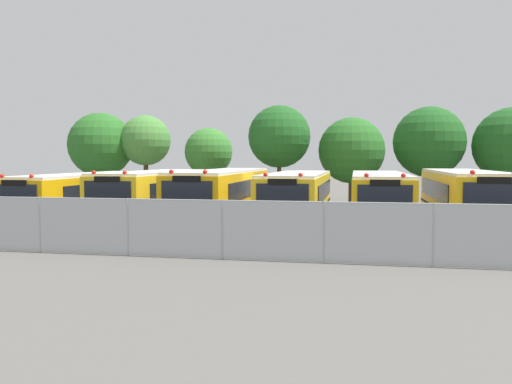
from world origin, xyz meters
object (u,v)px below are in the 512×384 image
object	(u,v)px
school_bus_3	(298,197)
tree_4	(350,151)
school_bus_1	(154,194)
school_bus_0	(84,195)
tree_1	(146,141)
tree_3	(281,137)
traffic_cone	(482,251)
school_bus_5	(464,197)
tree_6	(512,144)
tree_0	(103,145)
school_bus_4	(378,198)
tree_2	(209,152)
school_bus_2	(224,194)
tree_5	(431,142)

from	to	relation	value
school_bus_3	tree_4	size ratio (longest dim) A/B	1.64
school_bus_1	school_bus_0	bearing A→B (deg)	2.63
tree_1	tree_3	xyz separation A→B (m)	(10.18, -1.69, 0.13)
tree_3	traffic_cone	xyz separation A→B (m)	(8.49, -16.14, -4.37)
school_bus_5	tree_6	xyz separation A→B (m)	(5.21, 10.74, 2.63)
tree_3	traffic_cone	bearing A→B (deg)	-62.25
school_bus_1	tree_0	xyz separation A→B (m)	(-8.29, 10.77, 2.76)
school_bus_4	tree_3	bearing A→B (deg)	-57.71
school_bus_1	school_bus_5	size ratio (longest dim) A/B	0.94
school_bus_3	tree_4	distance (m)	11.08
tree_0	tree_6	size ratio (longest dim) A/B	1.02
tree_4	school_bus_1	bearing A→B (deg)	-132.25
school_bus_4	tree_4	distance (m)	10.98
school_bus_4	tree_2	size ratio (longest dim) A/B	1.85
school_bus_2	tree_0	size ratio (longest dim) A/B	1.69
school_bus_1	traffic_cone	world-z (taller)	school_bus_1
school_bus_4	tree_0	size ratio (longest dim) A/B	1.53
school_bus_3	tree_2	size ratio (longest dim) A/B	1.80
school_bus_4	school_bus_5	size ratio (longest dim) A/B	0.99
school_bus_2	tree_0	xyz separation A→B (m)	(-11.87, 10.74, 2.73)
school_bus_5	tree_6	size ratio (longest dim) A/B	1.58
school_bus_2	tree_5	world-z (taller)	tree_5
tree_0	tree_1	distance (m)	3.31
tree_1	tree_6	xyz separation A→B (m)	(24.79, -0.31, -0.42)
school_bus_1	tree_1	size ratio (longest dim) A/B	1.51
school_bus_4	traffic_cone	xyz separation A→B (m)	(2.79, -6.75, -1.12)
school_bus_4	school_bus_0	bearing A→B (deg)	1.40
tree_0	tree_4	world-z (taller)	tree_0
school_bus_4	school_bus_5	distance (m)	3.70
school_bus_5	tree_0	bearing A→B (deg)	-23.71
school_bus_0	tree_5	xyz separation A→B (m)	(18.55, 11.34, 2.97)
school_bus_3	tree_0	bearing A→B (deg)	-32.98
school_bus_0	school_bus_5	distance (m)	18.24
school_bus_1	traffic_cone	bearing A→B (deg)	154.53
school_bus_2	school_bus_5	distance (m)	10.99
tree_4	traffic_cone	xyz separation A→B (m)	(3.99, -17.41, -3.45)
school_bus_1	school_bus_4	bearing A→B (deg)	-179.20
school_bus_0	school_bus_1	world-z (taller)	school_bus_1
school_bus_5	tree_5	world-z (taller)	tree_5
tree_1	tree_6	bearing A→B (deg)	-0.71
tree_1	school_bus_4	bearing A→B (deg)	-34.90
school_bus_0	school_bus_4	world-z (taller)	school_bus_4
tree_4	school_bus_5	bearing A→B (deg)	-65.26
school_bus_0	school_bus_3	xyz separation A→B (m)	(10.83, 0.22, 0.04)
school_bus_0	school_bus_3	bearing A→B (deg)	-179.16
school_bus_2	tree_2	bearing A→B (deg)	-70.40
tree_2	tree_5	xyz separation A→B (m)	(15.33, -0.63, 0.65)
tree_2	tree_6	xyz separation A→B (m)	(20.22, -1.10, 0.43)
school_bus_2	tree_1	world-z (taller)	tree_1
school_bus_1	school_bus_5	xyz separation A→B (m)	(14.56, 0.01, 0.04)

